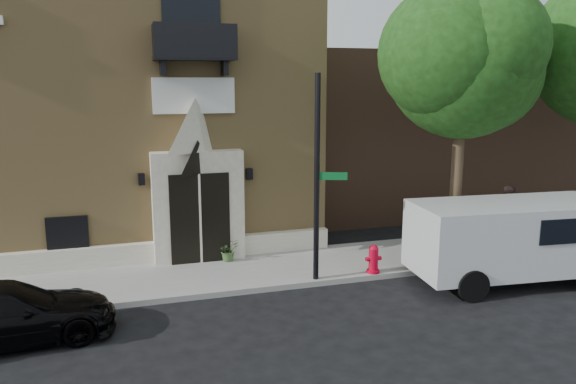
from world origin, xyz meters
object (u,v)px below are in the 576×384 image
Objects in this scene: dumpster at (483,234)px; black_sedan at (4,314)px; cargo_van at (520,238)px; fire_hydrant at (373,259)px; pedestrian_far at (508,214)px; pedestrian_near at (498,220)px; street_sign at (318,179)px.

black_sedan is at bearing 178.07° from dumpster.
cargo_van reaches higher than black_sedan.
fire_hydrant is 0.39× the size of dumpster.
cargo_van is at bearing 163.37° from pedestrian_far.
pedestrian_near is (5.03, 1.38, 0.39)m from fire_hydrant.
pedestrian_near is at bearing 67.04° from cargo_van.
street_sign is 2.84m from fire_hydrant.
dumpster reaches higher than fire_hydrant.
pedestrian_far is (7.08, 1.46, -1.77)m from street_sign.
cargo_van is 3.56× the size of pedestrian_near.
dumpster is at bearing 8.42° from fire_hydrant.
street_sign reaches higher than pedestrian_far.
cargo_van is 2.98× the size of pedestrian_far.
fire_hydrant is at bearing 121.64° from pedestrian_far.
street_sign is (-5.22, 1.39, 1.63)m from cargo_van.
dumpster is at bearing -87.45° from black_sedan.
black_sedan is 12.51m from cargo_van.
pedestrian_far is (1.57, 0.90, 0.31)m from dumpster.
fire_hydrant is at bearing 177.88° from dumpster.
street_sign reaches higher than cargo_van.
pedestrian_far is (14.36, 2.84, 0.45)m from black_sedan.
pedestrian_near reaches higher than dumpster.
black_sedan is 14.64m from pedestrian_far.
cargo_van is 3.14m from pedestrian_near.
pedestrian_near is at bearing 118.96° from pedestrian_far.
pedestrian_far reaches higher than black_sedan.
street_sign is (7.28, 1.38, 2.22)m from black_sedan.
pedestrian_far is at bearing -84.89° from black_sedan.
street_sign is at bearing 118.15° from pedestrian_far.
fire_hydrant is (-3.58, 1.38, -0.69)m from cargo_van.
street_sign is at bearing 11.76° from pedestrian_near.
street_sign is 5.92m from dumpster.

